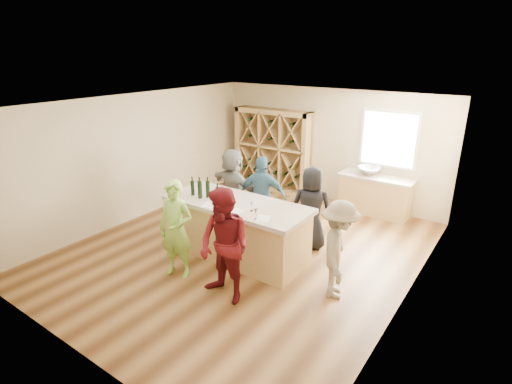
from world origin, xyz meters
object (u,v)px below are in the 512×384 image
Objects in this scene: sink at (369,171)px; tasting_counter_base at (237,231)px; wine_bottle_c at (208,189)px; person_far_left at (233,187)px; wine_rack at (273,151)px; person_far_mid at (262,197)px; person_far_right at (311,208)px; person_near_right at (225,246)px; wine_bottle_e at (218,195)px; person_near_left at (176,229)px; wine_bottle_a at (193,188)px; person_server at (338,250)px; wine_bottle_b at (200,190)px.

tasting_counter_base is (-1.19, -3.48, -0.51)m from sink.
wine_bottle_c is 0.18× the size of person_far_left.
wine_rack reaches higher than person_far_mid.
wine_bottle_c is 0.19× the size of person_far_right.
wine_bottle_e is at bearing 141.75° from person_near_right.
sink is 4.01m from wine_bottle_c.
tasting_counter_base is 1.53× the size of person_near_left.
wine_bottle_a is 0.18× the size of person_server.
person_far_mid is at bearing 97.18° from tasting_counter_base.
person_server is (1.36, 1.08, -0.11)m from person_near_right.
person_server is at bearing 116.39° from person_far_right.
wine_bottle_b is at bearing 152.37° from person_near_right.
wine_rack is 3.50m from person_far_right.
sink is at bearing -1.49° from wine_rack.
person_server is 0.94× the size of person_far_mid.
person_far_left is (-0.40, 1.26, -0.38)m from wine_bottle_c.
tasting_counter_base is at bearing -108.82° from sink.
sink is 3.71m from tasting_counter_base.
person_near_right is (1.11, -0.08, 0.05)m from person_near_left.
person_far_right reaches higher than sink.
person_near_left is at bearing 57.97° from person_far_mid.
wine_bottle_b is (-0.68, -0.23, 0.74)m from tasting_counter_base.
person_far_left is at bearing -77.70° from wine_rack.
person_far_right reaches higher than wine_bottle_b.
person_far_mid is at bearing 40.61° from person_server.
person_near_right reaches higher than wine_bottle_e.
person_near_left is 1.12m from person_near_right.
wine_bottle_a is 0.87× the size of wine_bottle_b.
wine_bottle_e is 1.57m from person_far_left.
person_near_left is 2.59m from person_far_right.
wine_rack is 3.87m from wine_bottle_b.
person_near_left is 1.00× the size of person_far_mid.
person_near_right is 2.34m from person_far_mid.
person_near_left reaches higher than wine_bottle_e.
wine_bottle_a reaches higher than sink.
person_server is (3.56, -3.67, -0.31)m from wine_rack.
wine_bottle_e is 2.37m from person_server.
wine_bottle_c is 2.68m from person_server.
tasting_counter_base is 8.31× the size of wine_bottle_c.
sink is 2.42m from person_far_right.
wine_bottle_c is at bearing 164.09° from wine_bottle_e.
person_far_left is at bearing -34.03° from person_far_mid.
person_far_right is 1.95m from person_far_left.
sink is 1.89× the size of wine_bottle_a.
tasting_counter_base is at bearing 11.65° from wine_bottle_a.
person_near_left is 1.04× the size of person_far_right.
person_far_right is at bearing 46.03° from wine_bottle_e.
wine_bottle_b is 0.19× the size of person_far_mid.
person_near_left is 1.07× the size of person_server.
wine_bottle_a is at bearing -80.73° from wine_rack.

